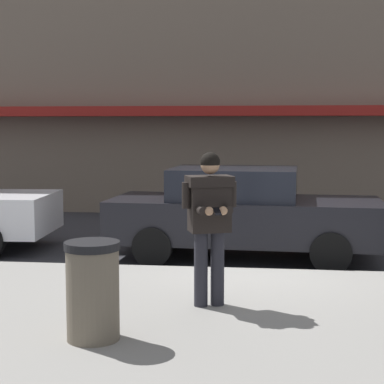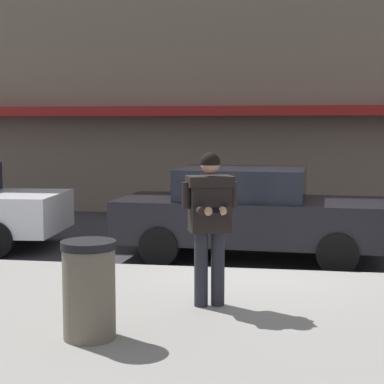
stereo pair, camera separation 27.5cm
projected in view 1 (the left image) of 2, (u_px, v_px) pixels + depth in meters
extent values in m
plane|color=#333338|center=(249.00, 274.00, 9.74)|extent=(80.00, 80.00, 0.00)
cube|color=gray|center=(335.00, 332.00, 6.80)|extent=(32.00, 5.30, 0.14)
cube|color=silver|center=(315.00, 275.00, 9.67)|extent=(28.00, 0.12, 0.01)
cube|color=maroon|center=(299.00, 111.00, 15.43)|extent=(26.60, 0.70, 0.24)
cylinder|color=black|center=(20.00, 225.00, 12.46)|extent=(0.65, 0.25, 0.64)
cube|color=black|center=(245.00, 219.00, 10.81)|extent=(4.59, 2.06, 0.70)
cube|color=black|center=(234.00, 183.00, 10.78)|extent=(2.16, 1.75, 0.52)
cylinder|color=black|center=(327.00, 234.00, 11.45)|extent=(0.65, 0.25, 0.64)
cylinder|color=black|center=(331.00, 252.00, 9.77)|extent=(0.65, 0.25, 0.64)
cylinder|color=black|center=(174.00, 230.00, 11.93)|extent=(0.65, 0.25, 0.64)
cylinder|color=black|center=(153.00, 247.00, 10.25)|extent=(0.65, 0.25, 0.64)
cylinder|color=#23232B|center=(217.00, 268.00, 7.52)|extent=(0.16, 0.16, 0.88)
cylinder|color=#23232B|center=(201.00, 269.00, 7.48)|extent=(0.16, 0.16, 0.88)
cube|color=black|center=(209.00, 204.00, 7.42)|extent=(0.53, 0.44, 0.64)
cube|color=black|center=(209.00, 181.00, 7.39)|extent=(0.60, 0.50, 0.12)
cylinder|color=black|center=(232.00, 194.00, 7.47)|extent=(0.11, 0.11, 0.30)
cylinder|color=black|center=(225.00, 209.00, 7.30)|extent=(0.20, 0.32, 0.10)
sphere|color=tan|center=(223.00, 211.00, 7.15)|extent=(0.10, 0.10, 0.10)
cylinder|color=black|center=(187.00, 195.00, 7.35)|extent=(0.11, 0.11, 0.30)
cylinder|color=black|center=(200.00, 210.00, 7.24)|extent=(0.20, 0.32, 0.10)
sphere|color=tan|center=(209.00, 211.00, 7.12)|extent=(0.10, 0.10, 0.10)
cube|color=black|center=(217.00, 211.00, 7.09)|extent=(0.12, 0.16, 0.07)
sphere|color=tan|center=(210.00, 165.00, 7.34)|extent=(0.22, 0.22, 0.22)
sphere|color=black|center=(210.00, 162.00, 7.34)|extent=(0.23, 0.23, 0.23)
cylinder|color=#665B4C|center=(93.00, 295.00, 6.30)|extent=(0.52, 0.52, 0.90)
cylinder|color=black|center=(92.00, 246.00, 6.25)|extent=(0.55, 0.55, 0.08)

